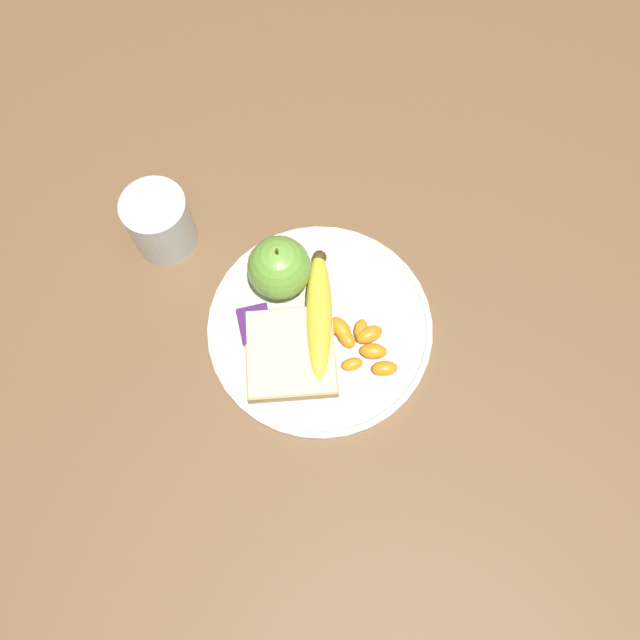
{
  "coord_description": "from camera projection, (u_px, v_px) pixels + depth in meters",
  "views": [
    {
      "loc": [
        0.26,
        -0.06,
        0.75
      ],
      "look_at": [
        0.0,
        0.0,
        0.03
      ],
      "focal_mm": 35.0,
      "sensor_mm": 36.0,
      "label": 1
    }
  ],
  "objects": [
    {
      "name": "orange_segment_5",
      "position": [
        324.0,
        340.0,
        0.77
      ],
      "size": [
        0.03,
        0.02,
        0.02
      ],
      "color": "orange",
      "rests_on": "plate"
    },
    {
      "name": "bread_slice",
      "position": [
        291.0,
        353.0,
        0.76
      ],
      "size": [
        0.13,
        0.13,
        0.02
      ],
      "color": "tan",
      "rests_on": "plate"
    },
    {
      "name": "fork",
      "position": [
        324.0,
        327.0,
        0.78
      ],
      "size": [
        0.13,
        0.14,
        0.0
      ],
      "rotation": [
        0.0,
        0.0,
        11.72
      ],
      "color": "silver",
      "rests_on": "plate"
    },
    {
      "name": "orange_segment_8",
      "position": [
        385.0,
        368.0,
        0.76
      ],
      "size": [
        0.02,
        0.03,
        0.02
      ],
      "color": "orange",
      "rests_on": "plate"
    },
    {
      "name": "orange_segment_6",
      "position": [
        361.0,
        329.0,
        0.77
      ],
      "size": [
        0.03,
        0.03,
        0.02
      ],
      "color": "orange",
      "rests_on": "plate"
    },
    {
      "name": "apple",
      "position": [
        279.0,
        268.0,
        0.77
      ],
      "size": [
        0.08,
        0.08,
        0.09
      ],
      "color": "#72B23D",
      "rests_on": "plate"
    },
    {
      "name": "orange_segment_1",
      "position": [
        352.0,
        364.0,
        0.76
      ],
      "size": [
        0.02,
        0.03,
        0.01
      ],
      "color": "orange",
      "rests_on": "plate"
    },
    {
      "name": "orange_segment_7",
      "position": [
        369.0,
        335.0,
        0.77
      ],
      "size": [
        0.03,
        0.04,
        0.02
      ],
      "color": "orange",
      "rests_on": "plate"
    },
    {
      "name": "juice_glass",
      "position": [
        161.0,
        223.0,
        0.8
      ],
      "size": [
        0.08,
        0.08,
        0.09
      ],
      "color": "silver",
      "rests_on": "ground_plane"
    },
    {
      "name": "jam_packet",
      "position": [
        256.0,
        326.0,
        0.77
      ],
      "size": [
        0.05,
        0.04,
        0.02
      ],
      "color": "silver",
      "rests_on": "plate"
    },
    {
      "name": "orange_segment_4",
      "position": [
        346.0,
        338.0,
        0.77
      ],
      "size": [
        0.03,
        0.03,
        0.02
      ],
      "color": "orange",
      "rests_on": "plate"
    },
    {
      "name": "orange_segment_0",
      "position": [
        373.0,
        351.0,
        0.76
      ],
      "size": [
        0.03,
        0.04,
        0.02
      ],
      "color": "orange",
      "rests_on": "plate"
    },
    {
      "name": "banana",
      "position": [
        320.0,
        315.0,
        0.77
      ],
      "size": [
        0.18,
        0.07,
        0.03
      ],
      "color": "yellow",
      "rests_on": "plate"
    },
    {
      "name": "orange_segment_2",
      "position": [
        328.0,
        331.0,
        0.77
      ],
      "size": [
        0.03,
        0.02,
        0.02
      ],
      "color": "orange",
      "rests_on": "plate"
    },
    {
      "name": "ground_plane",
      "position": [
        320.0,
        329.0,
        0.8
      ],
      "size": [
        3.0,
        3.0,
        0.0
      ],
      "primitive_type": "plane",
      "color": "brown"
    },
    {
      "name": "plate",
      "position": [
        320.0,
        327.0,
        0.79
      ],
      "size": [
        0.28,
        0.28,
        0.01
      ],
      "color": "silver",
      "rests_on": "ground_plane"
    },
    {
      "name": "orange_segment_3",
      "position": [
        341.0,
        328.0,
        0.77
      ],
      "size": [
        0.04,
        0.03,
        0.02
      ],
      "color": "orange",
      "rests_on": "plate"
    }
  ]
}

